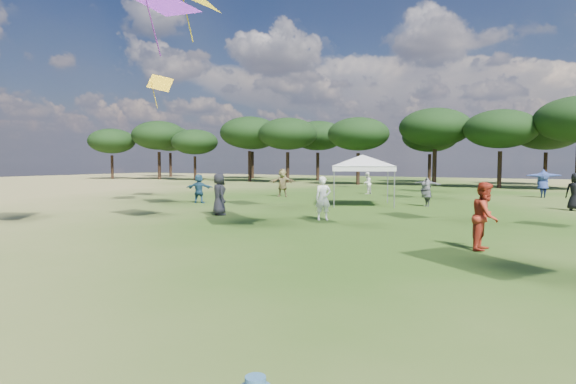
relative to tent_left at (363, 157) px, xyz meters
The scene contains 3 objects.
tree_line 26.09m from the tent_left, 67.88° to the left, with size 108.78×17.63×7.77m.
tent_left is the anchor object (origin of this frame).
festival_crowd 4.76m from the tent_left, 11.69° to the left, with size 30.68×22.72×1.87m.
Camera 1 is at (1.55, -0.97, 2.38)m, focal length 30.00 mm.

